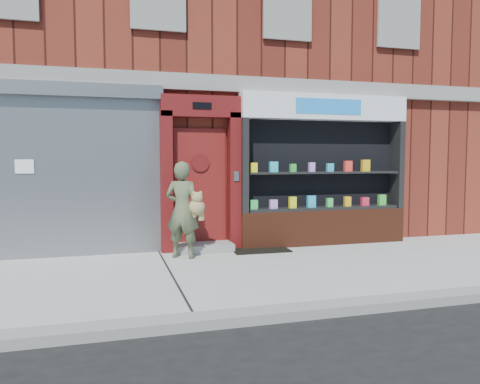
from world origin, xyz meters
name	(u,v)px	position (x,y,z in m)	size (l,w,h in m)	color
ground	(272,270)	(0.00, 0.00, 0.00)	(80.00, 80.00, 0.00)	#9E9E99
curb	(337,308)	(0.00, -2.15, 0.06)	(60.00, 0.30, 0.12)	gray
building	(198,75)	(0.00, 5.99, 4.00)	(12.00, 8.16, 8.00)	#581C14
shutter_bay	(74,159)	(-3.00, 1.93, 1.72)	(3.10, 0.30, 3.04)	gray
red_door_bay	(201,173)	(-0.75, 1.86, 1.46)	(1.52, 0.58, 2.90)	#520E0F
pharmacy_bay	(323,176)	(1.75, 1.81, 1.37)	(3.50, 0.41, 3.00)	#592515
woman	(184,210)	(-1.18, 1.25, 0.85)	(0.75, 0.66, 1.69)	#4F5A3B
doormat	(259,249)	(0.31, 1.55, 0.01)	(1.07, 0.75, 0.03)	black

